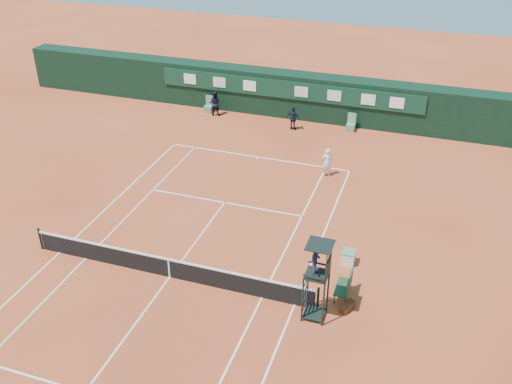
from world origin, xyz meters
TOP-DOWN VIEW (x-y plane):
  - ground at (0.00, 0.00)m, footprint 90.00×90.00m
  - court_lines at (0.00, 0.00)m, footprint 11.05×23.85m
  - tennis_net at (0.00, 0.00)m, footprint 12.90×0.10m
  - back_wall at (0.00, 18.74)m, footprint 40.00×1.65m
  - linesman_chair_left at (-5.50, 17.48)m, footprint 0.55×0.50m
  - linesman_chair_right at (4.50, 17.48)m, footprint 0.55×0.50m
  - umpire_chair at (6.35, -0.40)m, footprint 0.96×0.95m
  - player_bench at (7.28, 1.12)m, footprint 0.56×1.20m
  - tennis_bag at (7.52, 0.40)m, footprint 0.59×0.80m
  - cooler at (6.98, 3.35)m, footprint 0.57×0.57m
  - tennis_ball at (0.26, 10.00)m, footprint 0.07×0.07m
  - player at (4.32, 10.94)m, footprint 0.72×0.61m
  - ball_kid_left at (-4.89, 17.10)m, footprint 0.93×0.78m
  - ball_kid_right at (0.90, 16.42)m, footprint 0.98×0.58m

SIDE VIEW (x-z plane):
  - ground at x=0.00m, z-range 0.00..0.00m
  - court_lines at x=0.00m, z-range 0.00..0.01m
  - tennis_ball at x=0.26m, z-range 0.00..0.07m
  - tennis_bag at x=7.52m, z-range 0.00..0.27m
  - linesman_chair_left at x=-5.50m, z-range -0.26..0.89m
  - linesman_chair_right at x=4.50m, z-range -0.26..0.89m
  - cooler at x=6.98m, z-range 0.00..0.65m
  - tennis_net at x=0.00m, z-range -0.04..1.06m
  - player_bench at x=7.28m, z-range 0.05..1.15m
  - ball_kid_right at x=0.90m, z-range 0.00..1.57m
  - player at x=4.32m, z-range 0.00..1.66m
  - ball_kid_left at x=-4.89m, z-range 0.00..1.71m
  - back_wall at x=0.00m, z-range 0.01..3.01m
  - umpire_chair at x=6.35m, z-range 0.75..4.17m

